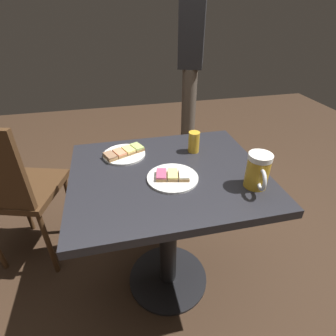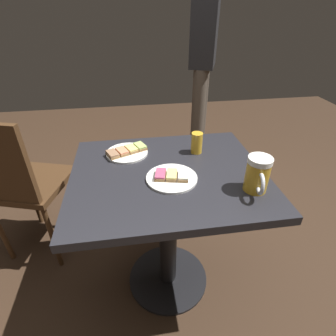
{
  "view_description": "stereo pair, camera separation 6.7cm",
  "coord_description": "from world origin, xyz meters",
  "px_view_note": "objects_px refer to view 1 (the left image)",
  "views": [
    {
      "loc": [
        0.91,
        -0.21,
        1.35
      ],
      "look_at": [
        0.0,
        0.0,
        0.75
      ],
      "focal_mm": 28.07,
      "sensor_mm": 36.0,
      "label": 1
    },
    {
      "loc": [
        0.92,
        -0.14,
        1.35
      ],
      "look_at": [
        0.0,
        0.0,
        0.75
      ],
      "focal_mm": 28.07,
      "sensor_mm": 36.0,
      "label": 2
    }
  ],
  "objects_px": {
    "cafe_chair": "(13,188)",
    "patron_standing": "(191,58)",
    "beer_mug": "(258,171)",
    "plate_near": "(173,177)",
    "plate_far": "(124,153)",
    "beer_glass_small": "(194,142)"
  },
  "relations": [
    {
      "from": "plate_near",
      "to": "cafe_chair",
      "type": "height_order",
      "value": "cafe_chair"
    },
    {
      "from": "beer_mug",
      "to": "beer_glass_small",
      "type": "bearing_deg",
      "value": -155.21
    },
    {
      "from": "plate_far",
      "to": "beer_mug",
      "type": "bearing_deg",
      "value": 53.17
    },
    {
      "from": "beer_mug",
      "to": "cafe_chair",
      "type": "height_order",
      "value": "cafe_chair"
    },
    {
      "from": "beer_mug",
      "to": "patron_standing",
      "type": "height_order",
      "value": "patron_standing"
    },
    {
      "from": "plate_near",
      "to": "plate_far",
      "type": "xyz_separation_m",
      "value": [
        -0.24,
        -0.18,
        0.0
      ]
    },
    {
      "from": "plate_near",
      "to": "plate_far",
      "type": "height_order",
      "value": "same"
    },
    {
      "from": "plate_near",
      "to": "patron_standing",
      "type": "distance_m",
      "value": 1.34
    },
    {
      "from": "cafe_chair",
      "to": "patron_standing",
      "type": "height_order",
      "value": "patron_standing"
    },
    {
      "from": "plate_near",
      "to": "patron_standing",
      "type": "height_order",
      "value": "patron_standing"
    },
    {
      "from": "plate_near",
      "to": "beer_mug",
      "type": "height_order",
      "value": "beer_mug"
    },
    {
      "from": "plate_far",
      "to": "patron_standing",
      "type": "relative_size",
      "value": 0.12
    },
    {
      "from": "plate_near",
      "to": "plate_far",
      "type": "bearing_deg",
      "value": -143.6
    },
    {
      "from": "beer_mug",
      "to": "beer_glass_small",
      "type": "xyz_separation_m",
      "value": [
        -0.33,
        -0.15,
        -0.02
      ]
    },
    {
      "from": "cafe_chair",
      "to": "plate_far",
      "type": "bearing_deg",
      "value": 3.28
    },
    {
      "from": "plate_near",
      "to": "plate_far",
      "type": "relative_size",
      "value": 1.05
    },
    {
      "from": "beer_mug",
      "to": "cafe_chair",
      "type": "distance_m",
      "value": 1.21
    },
    {
      "from": "plate_near",
      "to": "patron_standing",
      "type": "bearing_deg",
      "value": 160.14
    },
    {
      "from": "beer_mug",
      "to": "patron_standing",
      "type": "relative_size",
      "value": 0.09
    },
    {
      "from": "plate_near",
      "to": "beer_glass_small",
      "type": "distance_m",
      "value": 0.26
    },
    {
      "from": "beer_mug",
      "to": "beer_glass_small",
      "type": "relative_size",
      "value": 1.41
    },
    {
      "from": "plate_near",
      "to": "plate_far",
      "type": "distance_m",
      "value": 0.3
    }
  ]
}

